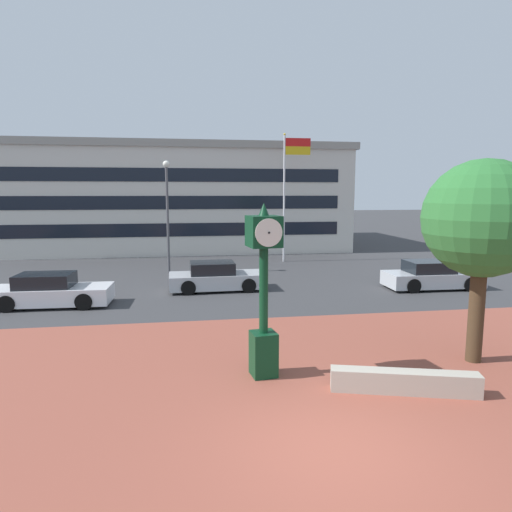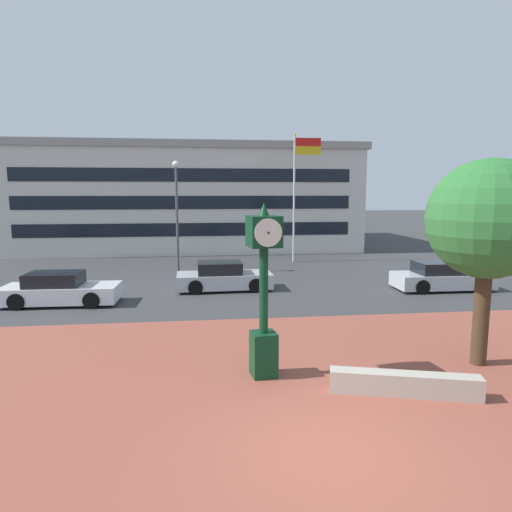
{
  "view_description": "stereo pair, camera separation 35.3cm",
  "coord_description": "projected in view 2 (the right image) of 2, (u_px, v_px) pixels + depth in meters",
  "views": [
    {
      "loc": [
        -2.44,
        -6.92,
        4.39
      ],
      "look_at": [
        -0.85,
        3.34,
        2.92
      ],
      "focal_mm": 31.73,
      "sensor_mm": 36.0,
      "label": 1
    },
    {
      "loc": [
        -2.09,
        -6.96,
        4.39
      ],
      "look_at": [
        -0.85,
        3.34,
        2.92
      ],
      "focal_mm": 31.73,
      "sensor_mm": 36.0,
      "label": 2
    }
  ],
  "objects": [
    {
      "name": "planter_wall",
      "position": [
        404.0,
        384.0,
        9.83
      ],
      "size": [
        3.19,
        1.26,
        0.5
      ],
      "primitive_type": "cube",
      "rotation": [
        0.0,
        0.0,
        -0.28
      ],
      "color": "#ADA393",
      "rests_on": "ground"
    },
    {
      "name": "car_street_mid",
      "position": [
        223.0,
        277.0,
        20.44
      ],
      "size": [
        4.29,
        1.96,
        1.28
      ],
      "rotation": [
        0.0,
        0.0,
        4.74
      ],
      "color": "#B7BABF",
      "rests_on": "ground"
    },
    {
      "name": "street_lamp_post",
      "position": [
        177.0,
        204.0,
        24.26
      ],
      "size": [
        0.36,
        0.36,
        6.04
      ],
      "color": "#4C4C51",
      "rests_on": "ground"
    },
    {
      "name": "ground_plane",
      "position": [
        329.0,
        452.0,
        7.71
      ],
      "size": [
        200.0,
        200.0,
        0.0
      ],
      "primitive_type": "plane",
      "color": "#38383A"
    },
    {
      "name": "car_street_near",
      "position": [
        441.0,
        277.0,
        20.44
      ],
      "size": [
        4.35,
        1.91,
        1.28
      ],
      "rotation": [
        0.0,
        0.0,
        4.69
      ],
      "color": "#B7BABF",
      "rests_on": "ground"
    },
    {
      "name": "street_clock",
      "position": [
        264.0,
        289.0,
        10.62
      ],
      "size": [
        0.81,
        0.86,
        4.15
      ],
      "rotation": [
        0.0,
        0.0,
        0.13
      ],
      "color": "#0C381E",
      "rests_on": "ground"
    },
    {
      "name": "civic_building",
      "position": [
        189.0,
        197.0,
        38.34
      ],
      "size": [
        25.78,
        15.98,
        7.88
      ],
      "color": "beige",
      "rests_on": "ground"
    },
    {
      "name": "flagpole_primary",
      "position": [
        298.0,
        185.0,
        28.16
      ],
      "size": [
        1.72,
        0.14,
        7.99
      ],
      "color": "silver",
      "rests_on": "ground"
    },
    {
      "name": "plaza_brick_paving",
      "position": [
        301.0,
        396.0,
        9.81
      ],
      "size": [
        44.0,
        12.28,
        0.01
      ],
      "primitive_type": "cube",
      "color": "brown",
      "rests_on": "ground"
    },
    {
      "name": "car_street_distant",
      "position": [
        60.0,
        290.0,
        17.76
      ],
      "size": [
        4.47,
        1.91,
        1.28
      ],
      "rotation": [
        0.0,
        0.0,
        4.68
      ],
      "color": "silver",
      "rests_on": "ground"
    },
    {
      "name": "plaza_tree",
      "position": [
        491.0,
        222.0,
        11.26
      ],
      "size": [
        3.2,
        2.97,
        5.22
      ],
      "color": "#42301E",
      "rests_on": "ground"
    }
  ]
}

